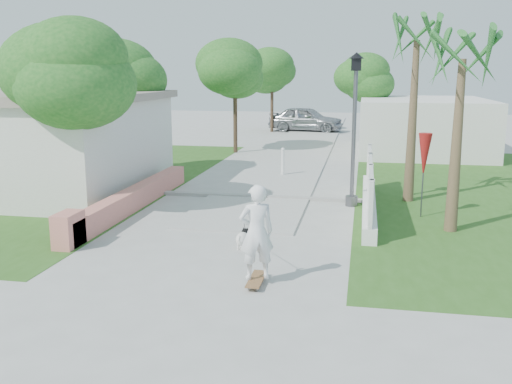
% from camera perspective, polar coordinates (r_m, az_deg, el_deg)
% --- Properties ---
extents(ground, '(90.00, 90.00, 0.00)m').
position_cam_1_polar(ground, '(12.28, -4.89, -6.63)').
color(ground, '#B7B7B2').
rests_on(ground, ground).
extents(path_strip, '(3.20, 36.00, 0.06)m').
position_cam_1_polar(path_strip, '(31.60, 4.88, 4.88)').
color(path_strip, '#B7B7B2').
rests_on(path_strip, ground).
extents(curb, '(6.50, 0.25, 0.10)m').
position_cam_1_polar(curb, '(17.91, 0.25, -0.47)').
color(curb, '#999993').
rests_on(curb, ground).
extents(grass_left, '(8.00, 20.00, 0.01)m').
position_cam_1_polar(grass_left, '(22.08, -16.93, 1.26)').
color(grass_left, '#2F5A1C').
rests_on(grass_left, ground).
extents(grass_right, '(8.00, 20.00, 0.01)m').
position_cam_1_polar(grass_right, '(19.97, 21.53, -0.15)').
color(grass_right, '#2F5A1C').
rests_on(grass_right, ground).
extents(pink_wall, '(0.45, 8.20, 0.80)m').
position_cam_1_polar(pink_wall, '(16.51, -12.67, -0.91)').
color(pink_wall, '#E18573').
rests_on(pink_wall, ground).
extents(house_left, '(8.40, 7.40, 3.23)m').
position_cam_1_polar(house_left, '(20.64, -22.23, 4.76)').
color(house_left, silver).
rests_on(house_left, ground).
extents(lattice_fence, '(0.35, 7.00, 1.50)m').
position_cam_1_polar(lattice_fence, '(16.55, 11.26, 0.01)').
color(lattice_fence, white).
rests_on(lattice_fence, ground).
extents(building_right, '(6.00, 8.00, 2.60)m').
position_cam_1_polar(building_right, '(29.46, 16.28, 6.41)').
color(building_right, silver).
rests_on(building_right, ground).
extents(street_lamp, '(0.44, 0.44, 4.44)m').
position_cam_1_polar(street_lamp, '(16.77, 9.79, 6.72)').
color(street_lamp, '#59595E').
rests_on(street_lamp, ground).
extents(bollard, '(0.14, 0.14, 1.09)m').
position_cam_1_polar(bollard, '(21.67, 2.70, 3.13)').
color(bollard, white).
rests_on(bollard, ground).
extents(patio_umbrella, '(0.36, 0.36, 2.30)m').
position_cam_1_polar(patio_umbrella, '(15.94, 16.48, 3.46)').
color(patio_umbrella, '#59595E').
rests_on(patio_umbrella, ground).
extents(tree_left_near, '(3.60, 3.60, 5.28)m').
position_cam_1_polar(tree_left_near, '(16.12, -18.00, 11.09)').
color(tree_left_near, '#4C3826').
rests_on(tree_left_near, ground).
extents(tree_left_mid, '(3.20, 3.20, 4.85)m').
position_cam_1_polar(tree_left_mid, '(21.51, -13.25, 10.56)').
color(tree_left_mid, '#4C3826').
rests_on(tree_left_mid, ground).
extents(tree_path_left, '(3.40, 3.40, 5.23)m').
position_cam_1_polar(tree_path_left, '(27.87, -2.09, 11.78)').
color(tree_path_left, '#4C3826').
rests_on(tree_path_left, ground).
extents(tree_path_right, '(3.00, 3.00, 4.79)m').
position_cam_1_polar(tree_path_right, '(31.19, 11.00, 10.99)').
color(tree_path_right, '#4C3826').
rests_on(tree_path_right, ground).
extents(tree_path_far, '(3.20, 3.20, 5.17)m').
position_cam_1_polar(tree_path_far, '(37.66, 1.65, 11.83)').
color(tree_path_far, '#4C3826').
rests_on(tree_path_far, ground).
extents(palm_far, '(1.80, 1.80, 5.30)m').
position_cam_1_polar(palm_far, '(17.77, 15.74, 13.39)').
color(palm_far, brown).
rests_on(palm_far, ground).
extents(palm_near, '(1.80, 1.80, 4.70)m').
position_cam_1_polar(palm_near, '(14.57, 19.90, 11.45)').
color(palm_near, brown).
rests_on(palm_near, ground).
extents(skateboarder, '(1.10, 2.79, 1.90)m').
position_cam_1_polar(skateboarder, '(11.34, -0.81, -3.63)').
color(skateboarder, brown).
rests_on(skateboarder, ground).
extents(dog, '(0.34, 0.64, 0.44)m').
position_cam_1_polar(dog, '(12.85, -1.32, -4.62)').
color(dog, white).
rests_on(dog, ground).
extents(parked_car, '(5.09, 2.64, 1.65)m').
position_cam_1_polar(parked_car, '(38.12, 5.02, 7.29)').
color(parked_car, '#A7A9AF').
rests_on(parked_car, ground).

